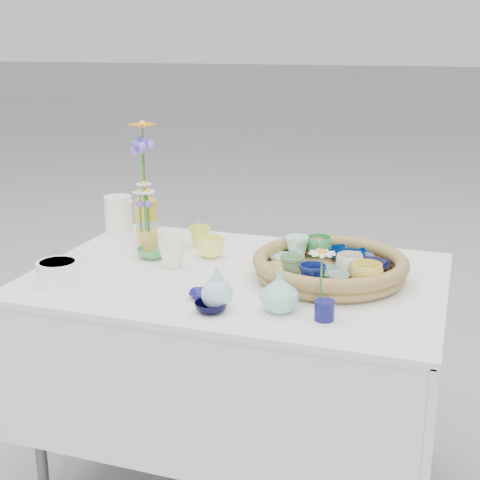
% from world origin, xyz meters
% --- Properties ---
extents(wicker_tray, '(0.47, 0.47, 0.08)m').
position_xyz_m(wicker_tray, '(0.28, 0.05, 0.80)').
color(wicker_tray, brown).
rests_on(wicker_tray, display_table).
extents(tray_ceramic_0, '(0.14, 0.14, 0.04)m').
position_xyz_m(tray_ceramic_0, '(0.31, 0.19, 0.80)').
color(tray_ceramic_0, '#001C56').
rests_on(tray_ceramic_0, wicker_tray).
extents(tray_ceramic_1, '(0.13, 0.13, 0.03)m').
position_xyz_m(tray_ceramic_1, '(0.39, 0.10, 0.80)').
color(tray_ceramic_1, black).
rests_on(tray_ceramic_1, wicker_tray).
extents(tray_ceramic_2, '(0.09, 0.09, 0.07)m').
position_xyz_m(tray_ceramic_2, '(0.40, -0.04, 0.82)').
color(tray_ceramic_2, '#E9D04D').
rests_on(tray_ceramic_2, wicker_tray).
extents(tray_ceramic_3, '(0.13, 0.13, 0.02)m').
position_xyz_m(tray_ceramic_3, '(0.28, 0.00, 0.80)').
color(tray_ceramic_3, '#416F5B').
rests_on(tray_ceramic_3, wicker_tray).
extents(tray_ceramic_4, '(0.09, 0.09, 0.07)m').
position_xyz_m(tray_ceramic_4, '(0.18, -0.02, 0.82)').
color(tray_ceramic_4, '#689B65').
rests_on(tray_ceramic_4, wicker_tray).
extents(tray_ceramic_5, '(0.09, 0.09, 0.03)m').
position_xyz_m(tray_ceramic_5, '(0.12, 0.09, 0.80)').
color(tray_ceramic_5, silver).
rests_on(tray_ceramic_5, wicker_tray).
extents(tray_ceramic_6, '(0.09, 0.09, 0.07)m').
position_xyz_m(tray_ceramic_6, '(0.15, 0.16, 0.82)').
color(tray_ceramic_6, '#BBF9E6').
rests_on(tray_ceramic_6, wicker_tray).
extents(tray_ceramic_7, '(0.09, 0.09, 0.07)m').
position_xyz_m(tray_ceramic_7, '(0.34, 0.05, 0.82)').
color(tray_ceramic_7, white).
rests_on(tray_ceramic_7, wicker_tray).
extents(tray_ceramic_8, '(0.08, 0.08, 0.02)m').
position_xyz_m(tray_ceramic_8, '(0.36, 0.19, 0.79)').
color(tray_ceramic_8, '#84AAE0').
rests_on(tray_ceramic_8, wicker_tray).
extents(tray_ceramic_9, '(0.09, 0.09, 0.07)m').
position_xyz_m(tray_ceramic_9, '(0.26, -0.10, 0.82)').
color(tray_ceramic_9, navy).
rests_on(tray_ceramic_9, wicker_tray).
extents(tray_ceramic_10, '(0.11, 0.11, 0.03)m').
position_xyz_m(tray_ceramic_10, '(0.13, -0.01, 0.80)').
color(tray_ceramic_10, '#D3BB6E').
rests_on(tray_ceramic_10, wicker_tray).
extents(tray_ceramic_11, '(0.08, 0.08, 0.06)m').
position_xyz_m(tray_ceramic_11, '(0.33, -0.10, 0.81)').
color(tray_ceramic_11, '#8FB5A4').
rests_on(tray_ceramic_11, wicker_tray).
extents(tray_ceramic_12, '(0.11, 0.11, 0.07)m').
position_xyz_m(tray_ceramic_12, '(0.21, 0.20, 0.82)').
color(tray_ceramic_12, '#3C944D').
rests_on(tray_ceramic_12, wicker_tray).
extents(loose_ceramic_0, '(0.09, 0.09, 0.07)m').
position_xyz_m(loose_ceramic_0, '(-0.23, 0.24, 0.80)').
color(loose_ceramic_0, '#DCE146').
rests_on(loose_ceramic_0, display_table).
extents(loose_ceramic_1, '(0.09, 0.09, 0.07)m').
position_xyz_m(loose_ceramic_1, '(-0.14, 0.13, 0.80)').
color(loose_ceramic_1, '#FFFD69').
rests_on(loose_ceramic_1, display_table).
extents(loose_ceramic_2, '(0.14, 0.14, 0.03)m').
position_xyz_m(loose_ceramic_2, '(-0.32, 0.07, 0.78)').
color(loose_ceramic_2, '#409D4F').
rests_on(loose_ceramic_2, display_table).
extents(loose_ceramic_3, '(0.11, 0.11, 0.08)m').
position_xyz_m(loose_ceramic_3, '(-0.23, 0.00, 0.81)').
color(loose_ceramic_3, white).
rests_on(loose_ceramic_3, display_table).
extents(loose_ceramic_4, '(0.09, 0.09, 0.02)m').
position_xyz_m(loose_ceramic_4, '(-0.03, -0.22, 0.77)').
color(loose_ceramic_4, navy).
rests_on(loose_ceramic_4, display_table).
extents(loose_ceramic_5, '(0.10, 0.10, 0.07)m').
position_xyz_m(loose_ceramic_5, '(-0.41, 0.20, 0.80)').
color(loose_ceramic_5, '#9EBBAF').
rests_on(loose_ceramic_5, display_table).
extents(loose_ceramic_6, '(0.11, 0.11, 0.03)m').
position_xyz_m(loose_ceramic_6, '(0.03, -0.31, 0.78)').
color(loose_ceramic_6, black).
rests_on(loose_ceramic_6, display_table).
extents(fluted_bowl, '(0.14, 0.14, 0.07)m').
position_xyz_m(fluted_bowl, '(-0.49, -0.24, 0.80)').
color(fluted_bowl, white).
rests_on(fluted_bowl, display_table).
extents(bud_vase_paleblue, '(0.10, 0.10, 0.13)m').
position_xyz_m(bud_vase_paleblue, '(0.04, -0.29, 0.83)').
color(bud_vase_paleblue, '#AED9E5').
rests_on(bud_vase_paleblue, display_table).
extents(bud_vase_seafoam, '(0.11, 0.11, 0.11)m').
position_xyz_m(bud_vase_seafoam, '(0.20, -0.25, 0.82)').
color(bud_vase_seafoam, '#90D9BD').
rests_on(bud_vase_seafoam, display_table).
extents(bud_vase_cobalt, '(0.06, 0.06, 0.05)m').
position_xyz_m(bud_vase_cobalt, '(0.33, -0.27, 0.79)').
color(bud_vase_cobalt, '#101156').
rests_on(bud_vase_cobalt, display_table).
extents(single_daisy, '(0.08, 0.08, 0.14)m').
position_xyz_m(single_daisy, '(0.31, -0.25, 0.88)').
color(single_daisy, white).
rests_on(single_daisy, bud_vase_cobalt).
extents(tall_vase_yellow, '(0.09, 0.09, 0.15)m').
position_xyz_m(tall_vase_yellow, '(-0.45, 0.27, 0.84)').
color(tall_vase_yellow, gold).
rests_on(tall_vase_yellow, display_table).
extents(gerbera, '(0.13, 0.13, 0.29)m').
position_xyz_m(gerbera, '(-0.45, 0.28, 1.05)').
color(gerbera, orange).
rests_on(gerbera, tall_vase_yellow).
extents(hydrangea, '(0.09, 0.09, 0.26)m').
position_xyz_m(hydrangea, '(-0.45, 0.26, 1.00)').
color(hydrangea, '#4A44BE').
rests_on(hydrangea, tall_vase_yellow).
extents(white_pitcher, '(0.17, 0.15, 0.14)m').
position_xyz_m(white_pitcher, '(-0.59, 0.31, 0.83)').
color(white_pitcher, white).
rests_on(white_pitcher, display_table).
extents(daisy_cup, '(0.08, 0.08, 0.07)m').
position_xyz_m(daisy_cup, '(-0.37, 0.12, 0.80)').
color(daisy_cup, gold).
rests_on(daisy_cup, display_table).
extents(daisy_posy, '(0.10, 0.10, 0.16)m').
position_xyz_m(daisy_posy, '(-0.37, 0.11, 0.92)').
color(daisy_posy, white).
rests_on(daisy_posy, daisy_cup).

